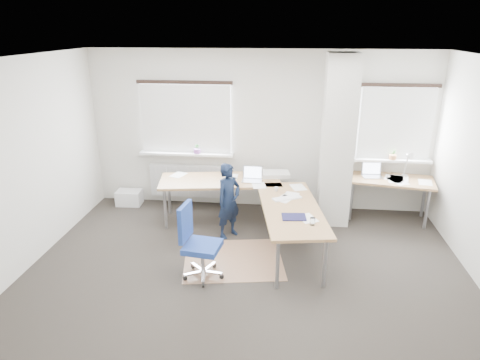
# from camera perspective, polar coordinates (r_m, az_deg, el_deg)

# --- Properties ---
(ground) EXTENTS (6.00, 6.00, 0.00)m
(ground) POSITION_cam_1_polar(r_m,az_deg,el_deg) (5.82, 0.67, -12.98)
(ground) COLOR #282320
(ground) RESTS_ON ground
(room_shell) EXTENTS (6.04, 5.04, 2.82)m
(room_shell) POSITION_cam_1_polar(r_m,az_deg,el_deg) (5.51, 3.10, 5.03)
(room_shell) COLOR beige
(room_shell) RESTS_ON ground
(floor_mat) EXTENTS (1.56, 1.38, 0.01)m
(floor_mat) POSITION_cam_1_polar(r_m,az_deg,el_deg) (6.22, -0.89, -10.55)
(floor_mat) COLOR #976E52
(floor_mat) RESTS_ON ground
(white_crate) EXTENTS (0.46, 0.33, 0.27)m
(white_crate) POSITION_cam_1_polar(r_m,az_deg,el_deg) (8.24, -14.54, -2.28)
(white_crate) COLOR white
(white_crate) RESTS_ON ground
(desk_main) EXTENTS (2.78, 2.63, 0.96)m
(desk_main) POSITION_cam_1_polar(r_m,az_deg,el_deg) (6.65, 2.11, -1.86)
(desk_main) COLOR olive
(desk_main) RESTS_ON ground
(desk_side) EXTENTS (1.50, 0.93, 1.22)m
(desk_side) POSITION_cam_1_polar(r_m,az_deg,el_deg) (7.65, 19.38, -0.12)
(desk_side) COLOR olive
(desk_side) RESTS_ON ground
(task_chair) EXTENTS (0.56, 0.55, 1.02)m
(task_chair) POSITION_cam_1_polar(r_m,az_deg,el_deg) (5.74, -5.35, -10.24)
(task_chair) COLOR navy
(task_chair) RESTS_ON ground
(person) EXTENTS (0.50, 0.52, 1.20)m
(person) POSITION_cam_1_polar(r_m,az_deg,el_deg) (6.63, -1.51, -2.78)
(person) COLOR black
(person) RESTS_ON ground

